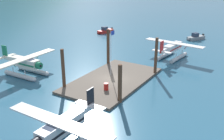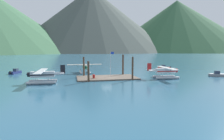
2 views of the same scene
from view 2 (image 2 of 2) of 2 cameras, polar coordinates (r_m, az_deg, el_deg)
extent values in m
plane|color=#285670|center=(46.41, -1.55, -2.54)|extent=(1200.00, 1200.00, 0.00)
cube|color=brown|center=(46.39, -1.55, -2.36)|extent=(14.75, 8.27, 0.30)
cylinder|color=#4C3323|center=(41.47, -7.24, -0.45)|extent=(0.47, 0.47, 4.58)
cylinder|color=#4C3323|center=(43.62, 6.33, 0.47)|extent=(0.43, 0.43, 5.45)
cylinder|color=#4C3323|center=(49.22, -8.65, 0.99)|extent=(0.43, 0.43, 5.27)
cylinder|color=#4C3323|center=(51.21, 3.38, 1.53)|extent=(0.47, 0.47, 5.77)
cylinder|color=silver|center=(47.18, -0.45, 1.84)|extent=(0.08, 0.08, 6.32)
cube|color=#1E3DB2|center=(47.14, 0.08, 5.26)|extent=(0.90, 0.03, 0.56)
sphere|color=gold|center=(47.04, -0.45, 5.74)|extent=(0.10, 0.10, 0.10)
cylinder|color=#AD1E19|center=(44.62, -5.62, -1.96)|extent=(0.58, 0.58, 0.88)
torus|color=#AD1E19|center=(44.62, -5.62, -1.96)|extent=(0.62, 0.62, 0.04)
cone|color=#2D5638|center=(575.03, 19.09, 12.48)|extent=(412.69, 412.69, 145.43)
cone|color=#424C47|center=(525.24, -6.24, 14.84)|extent=(427.44, 427.44, 171.62)
cylinder|color=#B7BABF|center=(57.46, -7.15, -0.56)|extent=(0.74, 5.61, 0.64)
sphere|color=#B7BABF|center=(54.70, -6.82, -0.90)|extent=(0.64, 0.64, 0.64)
cylinder|color=#B7BABF|center=(57.24, -9.64, -0.63)|extent=(0.74, 5.61, 0.64)
sphere|color=#B7BABF|center=(54.47, -9.43, -0.97)|extent=(0.64, 0.64, 0.64)
cylinder|color=#B7BABF|center=(56.20, -7.02, -0.03)|extent=(0.10, 0.10, 0.70)
cylinder|color=#B7BABF|center=(58.57, -7.29, 0.22)|extent=(0.10, 0.10, 0.70)
cylinder|color=#B7BABF|center=(55.97, -9.56, -0.09)|extent=(0.10, 0.10, 0.70)
cylinder|color=#B7BABF|center=(58.35, -9.73, 0.16)|extent=(0.10, 0.10, 0.70)
cube|color=silver|center=(57.17, -8.42, 1.02)|extent=(1.32, 4.82, 1.20)
cube|color=#196B47|center=(57.18, -8.41, 0.92)|extent=(1.34, 4.73, 0.24)
cube|color=#283347|center=(56.07, -8.32, 1.25)|extent=(1.07, 1.12, 0.56)
cube|color=silver|center=(56.81, -8.40, 1.66)|extent=(10.42, 1.58, 0.14)
cylinder|color=#196B47|center=(57.08, -6.19, 1.38)|extent=(0.62, 0.09, 0.84)
cylinder|color=#196B47|center=(56.69, -10.61, 1.27)|extent=(0.62, 0.09, 0.84)
cylinder|color=#196B47|center=(54.49, -8.16, 0.77)|extent=(0.97, 0.62, 0.96)
cone|color=black|center=(54.04, -8.12, 0.72)|extent=(0.37, 0.36, 0.36)
cube|color=silver|center=(60.38, -8.69, 1.38)|extent=(0.48, 2.21, 0.56)
cube|color=#196B47|center=(61.21, -8.78, 2.25)|extent=(0.14, 1.00, 1.90)
cube|color=silver|center=(61.17, -8.76, 1.54)|extent=(3.21, 0.86, 0.10)
cylinder|color=#B7BABF|center=(49.07, 15.48, -1.91)|extent=(5.64, 1.21, 0.64)
sphere|color=#B7BABF|center=(50.19, 18.45, -1.83)|extent=(0.64, 0.64, 0.64)
cylinder|color=#B7BABF|center=(46.79, 16.63, -2.33)|extent=(5.64, 1.21, 0.64)
sphere|color=#B7BABF|center=(47.96, 19.71, -2.23)|extent=(0.64, 0.64, 0.64)
cylinder|color=#B7BABF|center=(49.44, 16.79, -1.10)|extent=(0.10, 0.10, 0.70)
cylinder|color=#B7BABF|center=(48.54, 14.19, -1.16)|extent=(0.10, 0.10, 0.70)
cylinder|color=#B7BABF|center=(47.18, 18.00, -1.49)|extent=(0.10, 0.10, 0.70)
cylinder|color=#B7BABF|center=(46.24, 15.29, -1.55)|extent=(0.10, 0.10, 0.70)
cube|color=white|center=(47.72, 16.10, -0.19)|extent=(4.90, 1.72, 1.20)
cube|color=#B21E1E|center=(47.73, 16.10, -0.31)|extent=(4.81, 1.73, 0.24)
cube|color=#283347|center=(48.12, 17.30, 0.22)|extent=(1.20, 1.16, 0.56)
cube|color=white|center=(47.77, 16.46, 0.61)|extent=(2.45, 10.49, 0.14)
cylinder|color=#B21E1E|center=(49.82, 15.46, 0.48)|extent=(0.14, 0.63, 0.84)
cylinder|color=#B21E1E|center=(45.80, 17.52, -0.08)|extent=(0.14, 0.63, 0.84)
cylinder|color=#B21E1E|center=(48.83, 19.03, -0.15)|extent=(0.69, 1.02, 0.96)
cone|color=black|center=(49.03, 19.50, -0.14)|extent=(0.38, 0.39, 0.36)
cube|color=white|center=(46.55, 12.41, -0.12)|extent=(2.23, 0.66, 0.56)
cube|color=#B21E1E|center=(46.18, 11.38, 0.91)|extent=(1.01, 0.22, 1.90)
cube|color=white|center=(46.29, 11.48, -0.01)|extent=(1.12, 3.26, 0.10)
cylinder|color=#B7BABF|center=(40.86, -20.71, -3.70)|extent=(5.61, 0.70, 0.64)
sphere|color=#B7BABF|center=(41.39, -24.55, -3.74)|extent=(0.64, 0.64, 0.64)
cylinder|color=#B7BABF|center=(43.30, -20.21, -3.14)|extent=(5.61, 0.70, 0.64)
sphere|color=#B7BABF|center=(43.80, -23.84, -3.18)|extent=(0.64, 0.64, 0.64)
cylinder|color=#B7BABF|center=(40.96, -22.41, -2.79)|extent=(0.10, 0.10, 0.70)
cylinder|color=#B7BABF|center=(40.58, -19.08, -2.74)|extent=(0.10, 0.10, 0.70)
cylinder|color=#B7BABF|center=(43.39, -21.81, -2.28)|extent=(0.10, 0.10, 0.70)
cylinder|color=#B7BABF|center=(43.03, -18.66, -2.23)|extent=(0.10, 0.10, 0.70)
cube|color=silver|center=(41.85, -20.54, -1.22)|extent=(4.81, 1.30, 1.20)
cube|color=black|center=(41.86, -20.53, -1.36)|extent=(4.72, 1.31, 0.24)
cube|color=#283347|center=(41.98, -22.01, -0.80)|extent=(1.11, 1.07, 0.56)
cube|color=silver|center=(41.81, -20.98, -0.32)|extent=(1.52, 10.42, 0.14)
cylinder|color=black|center=(39.70, -21.46, -1.16)|extent=(0.09, 0.62, 0.84)
cylinder|color=black|center=(44.01, -20.51, -0.43)|extent=(0.09, 0.62, 0.84)
cylinder|color=black|center=(42.34, -24.15, -1.29)|extent=(0.61, 0.97, 0.96)
cone|color=black|center=(42.44, -24.75, -1.30)|extent=(0.35, 0.36, 0.36)
cube|color=silver|center=(41.46, -16.10, -0.99)|extent=(2.20, 0.47, 0.56)
cube|color=black|center=(41.31, -14.89, 0.20)|extent=(1.00, 0.13, 1.90)
cube|color=silver|center=(41.40, -15.00, -0.83)|extent=(0.84, 3.21, 0.10)
cube|color=gray|center=(57.05, 29.81, -1.37)|extent=(4.43, 3.23, 0.70)
sphere|color=gray|center=(56.52, 27.76, -1.32)|extent=(0.70, 0.70, 0.70)
cube|color=#283347|center=(56.89, 29.56, -0.61)|extent=(1.57, 1.52, 0.80)
cube|color=navy|center=(62.34, -27.57, -0.67)|extent=(2.77, 4.46, 0.70)
sphere|color=navy|center=(64.08, -26.53, -0.45)|extent=(0.70, 0.70, 0.70)
cube|color=#283347|center=(62.51, -27.45, 0.05)|extent=(1.43, 1.49, 0.80)
cube|color=black|center=(60.44, -28.78, -0.69)|extent=(0.44, 0.42, 0.80)
cube|color=#B2231E|center=(71.15, 15.73, 0.58)|extent=(4.42, 2.32, 0.70)
sphere|color=#B2231E|center=(70.58, 14.10, 0.59)|extent=(0.70, 0.70, 0.70)
cube|color=#283347|center=(71.00, 15.52, 1.19)|extent=(1.40, 1.32, 0.80)
cube|color=black|center=(71.81, 17.48, 0.78)|extent=(0.39, 0.42, 0.80)
camera|label=1|loc=(34.65, -49.64, 15.85)|focal=42.65mm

